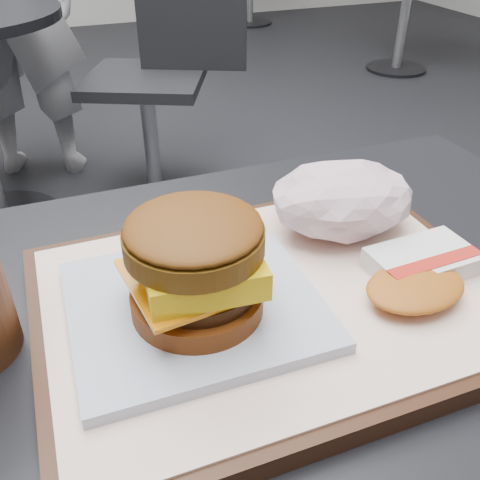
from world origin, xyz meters
name	(u,v)px	position (x,y,z in m)	size (l,w,h in m)	color
serving_tray	(272,301)	(0.02, 0.04, 0.78)	(0.38, 0.28, 0.02)	black
breakfast_sandwich	(196,275)	(-0.04, 0.03, 0.83)	(0.19, 0.17, 0.09)	silver
hash_brown	(420,272)	(0.14, 0.01, 0.80)	(0.12, 0.09, 0.02)	silver
crumpled_wrapper	(343,199)	(0.13, 0.11, 0.82)	(0.14, 0.11, 0.06)	silver
neighbor_chair	(162,64)	(0.32, 1.70, 0.51)	(0.66, 0.56, 0.88)	#9E9EA3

